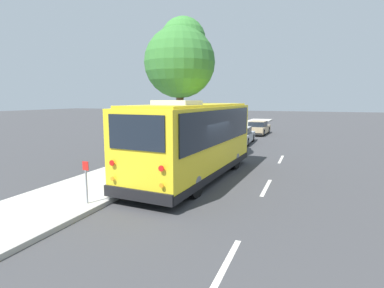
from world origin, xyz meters
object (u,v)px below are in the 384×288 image
(parked_sedan_tan, at_px, (258,128))
(sign_post_near, at_px, (86,182))
(parked_sedan_silver, at_px, (240,136))
(street_tree, at_px, (180,58))
(sign_post_far, at_px, (121,171))
(shuttle_bus, at_px, (194,137))
(fire_hydrant, at_px, (204,143))

(parked_sedan_tan, xyz_separation_m, sign_post_near, (-22.55, 1.62, 0.25))
(parked_sedan_silver, xyz_separation_m, street_tree, (-7.83, 1.64, 5.04))
(sign_post_near, height_order, sign_post_far, sign_post_near)
(sign_post_near, distance_m, sign_post_far, 1.85)
(shuttle_bus, distance_m, sign_post_far, 3.49)
(sign_post_far, bearing_deg, sign_post_near, 180.00)
(shuttle_bus, xyz_separation_m, sign_post_far, (-2.80, 1.81, -1.03))
(sign_post_near, bearing_deg, parked_sedan_silver, -4.78)
(parked_sedan_silver, distance_m, sign_post_near, 15.95)
(fire_hydrant, bearing_deg, street_tree, 174.91)
(parked_sedan_tan, relative_size, sign_post_near, 3.44)
(shuttle_bus, relative_size, street_tree, 1.13)
(parked_sedan_silver, relative_size, fire_hydrant, 5.61)
(parked_sedan_tan, height_order, sign_post_near, sign_post_near)
(parked_sedan_silver, height_order, parked_sedan_tan, parked_sedan_tan)
(sign_post_far, bearing_deg, fire_hydrant, 0.21)
(shuttle_bus, height_order, street_tree, street_tree)
(sign_post_near, xyz_separation_m, sign_post_far, (1.85, 0.00, -0.06))
(fire_hydrant, bearing_deg, sign_post_near, -179.83)
(street_tree, height_order, fire_hydrant, street_tree)
(shuttle_bus, xyz_separation_m, parked_sedan_tan, (17.90, 0.19, -1.21))
(parked_sedan_silver, bearing_deg, parked_sedan_tan, -4.52)
(parked_sedan_tan, bearing_deg, fire_hydrant, 173.47)
(shuttle_bus, height_order, sign_post_near, shuttle_bus)
(street_tree, distance_m, sign_post_near, 9.37)
(shuttle_bus, xyz_separation_m, street_tree, (3.40, 2.12, 3.81))
(sign_post_near, bearing_deg, street_tree, 2.20)
(parked_sedan_silver, bearing_deg, shuttle_bus, -179.55)
(parked_sedan_silver, xyz_separation_m, sign_post_near, (-15.89, 1.33, 0.26))
(street_tree, xyz_separation_m, fire_hydrant, (3.08, -0.27, -5.07))
(parked_sedan_tan, relative_size, fire_hydrant, 5.77)
(parked_sedan_silver, bearing_deg, sign_post_far, 172.60)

